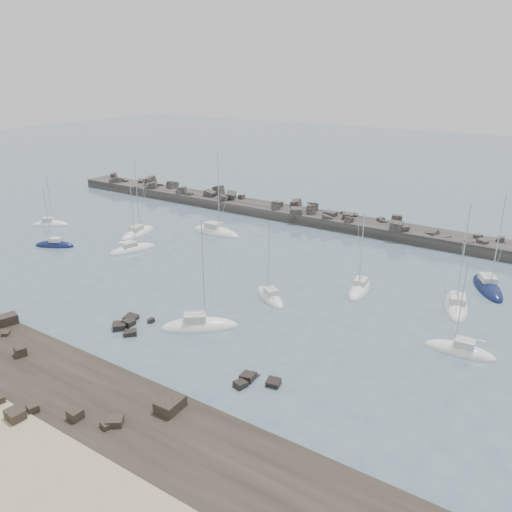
{
  "coord_description": "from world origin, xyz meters",
  "views": [
    {
      "loc": [
        34.7,
        -43.1,
        26.96
      ],
      "look_at": [
        -1.15,
        12.0,
        2.24
      ],
      "focal_mm": 35.0,
      "sensor_mm": 36.0,
      "label": 1
    }
  ],
  "objects_px": {
    "sailboat_5": "(270,297)",
    "sailboat_6": "(360,290)",
    "sailboat_10": "(456,306)",
    "sailboat_0": "(50,225)",
    "sailboat_1": "(138,234)",
    "sailboat_9": "(460,351)",
    "sailboat_3": "(132,250)",
    "sailboat_7": "(199,327)",
    "sailboat_2": "(55,245)",
    "sailboat_4": "(216,232)",
    "sailboat_8": "(487,288)"
  },
  "relations": [
    {
      "from": "sailboat_5",
      "to": "sailboat_6",
      "type": "xyz_separation_m",
      "value": [
        8.51,
        8.33,
        0.01
      ]
    },
    {
      "from": "sailboat_6",
      "to": "sailboat_10",
      "type": "bearing_deg",
      "value": 8.99
    },
    {
      "from": "sailboat_0",
      "to": "sailboat_1",
      "type": "distance_m",
      "value": 18.05
    },
    {
      "from": "sailboat_0",
      "to": "sailboat_10",
      "type": "xyz_separation_m",
      "value": [
        70.25,
        5.62,
        0.01
      ]
    },
    {
      "from": "sailboat_9",
      "to": "sailboat_0",
      "type": "bearing_deg",
      "value": 176.2
    },
    {
      "from": "sailboat_1",
      "to": "sailboat_3",
      "type": "bearing_deg",
      "value": -50.43
    },
    {
      "from": "sailboat_7",
      "to": "sailboat_5",
      "type": "bearing_deg",
      "value": 76.12
    },
    {
      "from": "sailboat_2",
      "to": "sailboat_5",
      "type": "relative_size",
      "value": 0.98
    },
    {
      "from": "sailboat_9",
      "to": "sailboat_10",
      "type": "relative_size",
      "value": 0.81
    },
    {
      "from": "sailboat_2",
      "to": "sailboat_4",
      "type": "bearing_deg",
      "value": 47.95
    },
    {
      "from": "sailboat_5",
      "to": "sailboat_7",
      "type": "xyz_separation_m",
      "value": [
        -2.65,
        -10.72,
        0.01
      ]
    },
    {
      "from": "sailboat_7",
      "to": "sailboat_4",
      "type": "bearing_deg",
      "value": 124.21
    },
    {
      "from": "sailboat_1",
      "to": "sailboat_4",
      "type": "distance_m",
      "value": 13.56
    },
    {
      "from": "sailboat_3",
      "to": "sailboat_7",
      "type": "xyz_separation_m",
      "value": [
        24.85,
        -13.82,
        0.02
      ]
    },
    {
      "from": "sailboat_9",
      "to": "sailboat_7",
      "type": "bearing_deg",
      "value": -157.69
    },
    {
      "from": "sailboat_0",
      "to": "sailboat_8",
      "type": "bearing_deg",
      "value": 10.43
    },
    {
      "from": "sailboat_0",
      "to": "sailboat_6",
      "type": "bearing_deg",
      "value": 3.69
    },
    {
      "from": "sailboat_3",
      "to": "sailboat_10",
      "type": "xyz_separation_m",
      "value": [
        47.6,
        7.07,
        0.02
      ]
    },
    {
      "from": "sailboat_6",
      "to": "sailboat_7",
      "type": "bearing_deg",
      "value": -120.36
    },
    {
      "from": "sailboat_0",
      "to": "sailboat_4",
      "type": "xyz_separation_m",
      "value": [
        28.4,
        12.83,
        0.01
      ]
    },
    {
      "from": "sailboat_2",
      "to": "sailboat_8",
      "type": "distance_m",
      "value": 65.07
    },
    {
      "from": "sailboat_3",
      "to": "sailboat_5",
      "type": "distance_m",
      "value": 27.67
    },
    {
      "from": "sailboat_2",
      "to": "sailboat_7",
      "type": "bearing_deg",
      "value": -12.84
    },
    {
      "from": "sailboat_8",
      "to": "sailboat_9",
      "type": "distance_m",
      "value": 18.19
    },
    {
      "from": "sailboat_3",
      "to": "sailboat_10",
      "type": "relative_size",
      "value": 0.87
    },
    {
      "from": "sailboat_2",
      "to": "sailboat_7",
      "type": "distance_m",
      "value": 37.82
    },
    {
      "from": "sailboat_1",
      "to": "sailboat_7",
      "type": "distance_m",
      "value": 36.3
    },
    {
      "from": "sailboat_6",
      "to": "sailboat_10",
      "type": "distance_m",
      "value": 11.73
    },
    {
      "from": "sailboat_0",
      "to": "sailboat_9",
      "type": "distance_m",
      "value": 73.09
    },
    {
      "from": "sailboat_1",
      "to": "sailboat_8",
      "type": "distance_m",
      "value": 55.75
    },
    {
      "from": "sailboat_10",
      "to": "sailboat_4",
      "type": "bearing_deg",
      "value": 170.22
    },
    {
      "from": "sailboat_1",
      "to": "sailboat_10",
      "type": "bearing_deg",
      "value": 0.71
    },
    {
      "from": "sailboat_5",
      "to": "sailboat_9",
      "type": "bearing_deg",
      "value": -0.74
    },
    {
      "from": "sailboat_4",
      "to": "sailboat_6",
      "type": "xyz_separation_m",
      "value": [
        30.26,
        -9.05,
        -0.01
      ]
    },
    {
      "from": "sailboat_0",
      "to": "sailboat_5",
      "type": "bearing_deg",
      "value": -5.18
    },
    {
      "from": "sailboat_6",
      "to": "sailboat_8",
      "type": "relative_size",
      "value": 0.83
    },
    {
      "from": "sailboat_1",
      "to": "sailboat_2",
      "type": "xyz_separation_m",
      "value": [
        -6.73,
        -11.82,
        -0.01
      ]
    },
    {
      "from": "sailboat_6",
      "to": "sailboat_0",
      "type": "bearing_deg",
      "value": -176.31
    },
    {
      "from": "sailboat_9",
      "to": "sailboat_2",
      "type": "bearing_deg",
      "value": -178.14
    },
    {
      "from": "sailboat_8",
      "to": "sailboat_9",
      "type": "height_order",
      "value": "sailboat_8"
    },
    {
      "from": "sailboat_7",
      "to": "sailboat_3",
      "type": "bearing_deg",
      "value": 150.92
    },
    {
      "from": "sailboat_3",
      "to": "sailboat_8",
      "type": "xyz_separation_m",
      "value": [
        49.82,
        14.79,
        0.02
      ]
    },
    {
      "from": "sailboat_1",
      "to": "sailboat_10",
      "type": "height_order",
      "value": "sailboat_10"
    },
    {
      "from": "sailboat_3",
      "to": "sailboat_7",
      "type": "distance_m",
      "value": 28.43
    },
    {
      "from": "sailboat_10",
      "to": "sailboat_5",
      "type": "bearing_deg",
      "value": -153.18
    },
    {
      "from": "sailboat_7",
      "to": "sailboat_8",
      "type": "bearing_deg",
      "value": 48.89
    },
    {
      "from": "sailboat_4",
      "to": "sailboat_5",
      "type": "xyz_separation_m",
      "value": [
        21.75,
        -17.38,
        -0.02
      ]
    },
    {
      "from": "sailboat_2",
      "to": "sailboat_3",
      "type": "bearing_deg",
      "value": 24.25
    },
    {
      "from": "sailboat_10",
      "to": "sailboat_9",
      "type": "bearing_deg",
      "value": -75.65
    },
    {
      "from": "sailboat_2",
      "to": "sailboat_5",
      "type": "distance_m",
      "value": 39.59
    }
  ]
}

